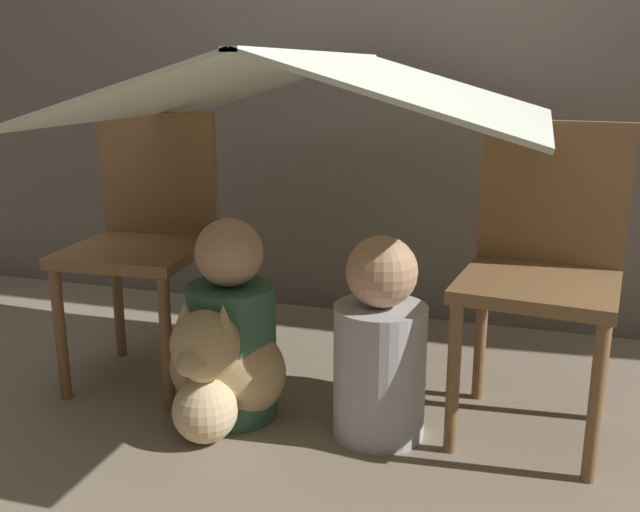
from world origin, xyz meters
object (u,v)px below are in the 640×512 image
(chair_left, at_px, (145,233))
(person_second, at_px, (380,349))
(person_front, at_px, (232,330))
(dog, at_px, (222,363))
(chair_right, at_px, (543,263))

(chair_left, distance_m, person_second, 0.89)
(chair_left, distance_m, person_front, 0.49)
(chair_left, relative_size, dog, 2.16)
(chair_left, bearing_deg, person_second, -16.00)
(person_second, relative_size, dog, 1.44)
(person_front, distance_m, person_second, 0.44)
(chair_right, relative_size, dog, 2.16)
(chair_right, relative_size, person_front, 1.45)
(dog, bearing_deg, chair_right, 16.33)
(chair_right, height_order, person_second, chair_right)
(chair_left, height_order, dog, chair_left)
(person_front, height_order, dog, person_front)
(person_front, relative_size, dog, 1.50)
(person_second, bearing_deg, chair_left, 167.50)
(person_second, distance_m, dog, 0.46)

